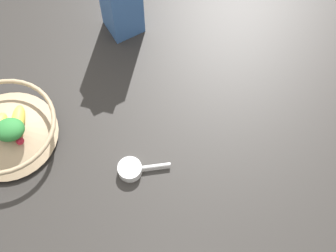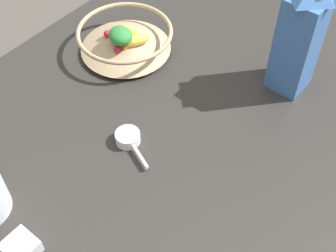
{
  "view_description": "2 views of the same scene",
  "coord_description": "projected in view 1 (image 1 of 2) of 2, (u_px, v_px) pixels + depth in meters",
  "views": [
    {
      "loc": [
        -0.48,
        0.29,
        0.96
      ],
      "look_at": [
        -0.1,
        0.07,
        0.1
      ],
      "focal_mm": 50.0,
      "sensor_mm": 36.0,
      "label": 1
    },
    {
      "loc": [
        -0.53,
        -0.26,
        0.78
      ],
      "look_at": [
        -0.1,
        0.09,
        0.13
      ],
      "focal_mm": 50.0,
      "sensor_mm": 36.0,
      "label": 2
    }
  ],
  "objects": [
    {
      "name": "fruit_bowl",
      "position": [
        5.0,
        129.0,
        0.99
      ],
      "size": [
        0.23,
        0.23,
        0.08
      ],
      "color": "tan",
      "rests_on": "countertop"
    },
    {
      "name": "countertop",
      "position": [
        173.0,
        97.0,
        1.09
      ],
      "size": [
        1.17,
        1.17,
        0.03
      ],
      "color": "#2D2B28",
      "rests_on": "ground_plane"
    },
    {
      "name": "ground_plane",
      "position": [
        173.0,
        100.0,
        1.11
      ],
      "size": [
        6.0,
        6.0,
        0.0
      ],
      "primitive_type": "plane",
      "color": "#4C4742"
    },
    {
      "name": "measuring_scoop",
      "position": [
        132.0,
        169.0,
        0.98
      ],
      "size": [
        0.06,
        0.11,
        0.02
      ],
      "color": "white",
      "rests_on": "countertop"
    }
  ]
}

